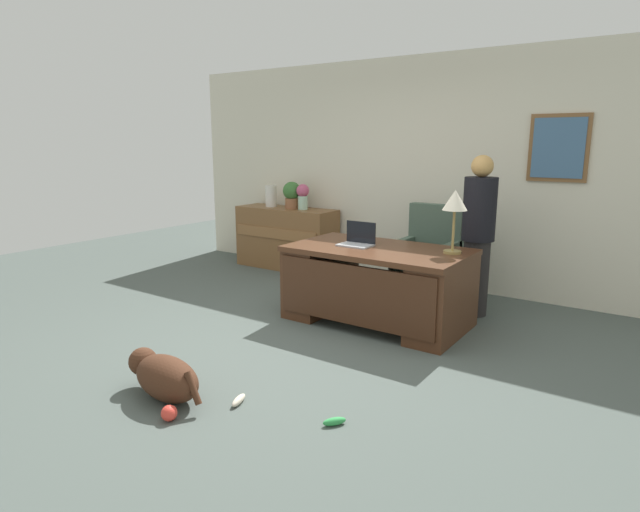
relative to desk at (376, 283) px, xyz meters
name	(u,v)px	position (x,y,z in m)	size (l,w,h in m)	color
ground_plane	(294,347)	(-0.28, -0.95, -0.40)	(12.00, 12.00, 0.00)	#4C5651
back_wall	(425,173)	(-0.27, 1.65, 0.96)	(7.00, 0.16, 2.70)	beige
desk	(376,283)	(0.00, 0.00, 0.00)	(1.68, 0.97, 0.73)	#4C2B19
credenza	(287,238)	(-2.11, 1.30, 0.02)	(1.44, 0.50, 0.83)	brown
armchair	(429,259)	(0.13, 0.95, 0.08)	(0.60, 0.59, 1.05)	#475B4C
person_standing	(478,235)	(0.70, 0.78, 0.42)	(0.32, 0.32, 1.59)	#262323
dog_lying	(164,376)	(-0.45, -2.18, -0.24)	(0.75, 0.36, 0.30)	#472819
laptop	(358,239)	(-0.23, 0.02, 0.39)	(0.32, 0.22, 0.22)	#B2B5BA
desk_lamp	(455,204)	(0.67, 0.18, 0.78)	(0.22, 0.22, 0.57)	#9E8447
vase_with_flowers	(303,195)	(-1.83, 1.30, 0.63)	(0.17, 0.17, 0.34)	#A5CBB2
vase_empty	(271,196)	(-2.37, 1.30, 0.58)	(0.15, 0.15, 0.30)	silver
potted_plant	(292,194)	(-2.01, 1.30, 0.63)	(0.24, 0.24, 0.36)	brown
dog_toy_ball	(169,413)	(-0.18, -2.37, -0.35)	(0.10, 0.10, 0.10)	#E53F33
dog_toy_bone	(239,400)	(0.03, -1.96, -0.37)	(0.17, 0.05, 0.05)	beige
dog_toy_plush	(334,421)	(0.71, -1.83, -0.37)	(0.15, 0.05, 0.05)	green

